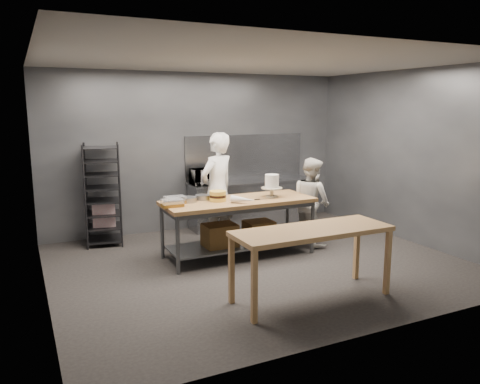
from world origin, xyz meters
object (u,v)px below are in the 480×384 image
(frosted_cake_stand, at_px, (272,183))
(layer_cake, at_px, (218,196))
(work_table, at_px, (238,221))
(microwave, at_px, (205,177))
(chef_right, at_px, (311,201))
(near_counter, at_px, (312,235))
(chef_behind, at_px, (217,190))
(speed_rack, at_px, (103,195))

(frosted_cake_stand, relative_size, layer_cake, 1.44)
(work_table, height_order, frosted_cake_stand, frosted_cake_stand)
(microwave, distance_m, frosted_cake_stand, 1.81)
(work_table, height_order, chef_right, chef_right)
(near_counter, relative_size, frosted_cake_stand, 5.42)
(near_counter, bearing_deg, layer_cake, 102.28)
(work_table, bearing_deg, chef_behind, 96.97)
(near_counter, height_order, frosted_cake_stand, frosted_cake_stand)
(work_table, xyz_separation_m, near_counter, (0.09, -1.92, 0.24))
(chef_right, relative_size, microwave, 2.79)
(chef_behind, height_order, microwave, chef_behind)
(chef_behind, bearing_deg, chef_right, 133.31)
(microwave, xyz_separation_m, frosted_cake_stand, (0.46, -1.75, 0.10))
(chef_behind, relative_size, microwave, 3.59)
(work_table, relative_size, near_counter, 1.20)
(work_table, height_order, speed_rack, speed_rack)
(near_counter, distance_m, microwave, 3.63)
(speed_rack, relative_size, chef_behind, 0.90)
(near_counter, xyz_separation_m, microwave, (0.03, 3.62, 0.24))
(speed_rack, bearing_deg, microwave, 2.38)
(near_counter, distance_m, chef_right, 2.38)
(chef_behind, bearing_deg, near_counter, 69.08)
(work_table, relative_size, chef_behind, 1.23)
(work_table, relative_size, speed_rack, 1.37)
(microwave, bearing_deg, layer_cake, -105.11)
(microwave, relative_size, frosted_cake_stand, 1.47)
(chef_right, distance_m, layer_cake, 1.77)
(speed_rack, xyz_separation_m, layer_cake, (1.47, -1.59, 0.14))
(work_table, relative_size, layer_cake, 9.34)
(speed_rack, height_order, chef_right, speed_rack)
(speed_rack, height_order, frosted_cake_stand, speed_rack)
(microwave, distance_m, layer_cake, 1.73)
(work_table, bearing_deg, microwave, 85.94)
(chef_right, bearing_deg, near_counter, 140.96)
(speed_rack, xyz_separation_m, microwave, (1.92, 0.08, 0.19))
(layer_cake, bearing_deg, near_counter, -77.72)
(work_table, distance_m, chef_right, 1.43)
(near_counter, xyz_separation_m, chef_right, (1.33, 1.97, -0.06))
(near_counter, xyz_separation_m, frosted_cake_stand, (0.49, 1.87, 0.33))
(chef_right, xyz_separation_m, frosted_cake_stand, (-0.84, -0.10, 0.39))
(chef_behind, bearing_deg, layer_cake, 43.30)
(speed_rack, distance_m, chef_behind, 1.98)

